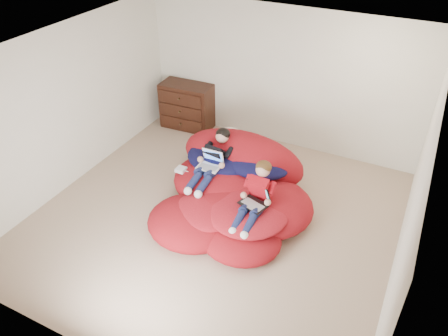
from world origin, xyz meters
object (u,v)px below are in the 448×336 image
dresser (187,106)px  beanbag_pile (235,189)px  older_boy (214,157)px  laptop_black (256,198)px  laptop_white (211,162)px  younger_boy (256,193)px

dresser → beanbag_pile: bearing=-43.5°
dresser → older_boy: 2.23m
older_boy → laptop_black: size_ratio=2.49×
older_boy → laptop_white: bearing=-90.0°
laptop_white → younger_boy: bearing=-23.8°
laptop_white → older_boy: bearing=90.0°
beanbag_pile → dresser: bearing=136.5°
dresser → beanbag_pile: (1.88, -1.79, -0.18)m
dresser → older_boy: size_ratio=0.90×
older_boy → younger_boy: (0.92, -0.51, -0.02)m
younger_boy → laptop_white: bearing=156.2°
beanbag_pile → younger_boy: 0.73m
beanbag_pile → laptop_white: size_ratio=7.24×
beanbag_pile → laptop_black: 0.71m
older_boy → laptop_black: 1.06m
dresser → laptop_white: dresser is taller
younger_boy → laptop_white: size_ratio=2.78×
younger_boy → laptop_black: size_ratio=2.10×
younger_boy → older_boy: bearing=151.1°
older_boy → laptop_black: bearing=-29.7°
younger_boy → laptop_black: (0.00, -0.02, -0.07)m
beanbag_pile → laptop_black: (0.50, -0.40, 0.29)m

